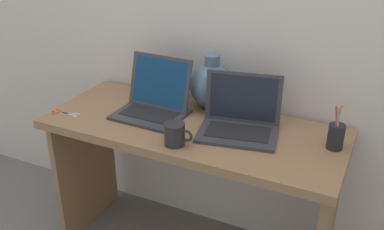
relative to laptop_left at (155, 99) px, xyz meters
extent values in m
cube|color=beige|center=(0.22, 0.27, 0.38)|extent=(4.40, 0.04, 2.40)
cube|color=olive|center=(0.22, -0.05, -0.09)|extent=(1.36, 0.55, 0.04)
cube|color=olive|center=(-0.42, -0.05, -0.46)|extent=(0.03, 0.47, 0.71)
cube|color=#333338|center=(0.00, -0.04, -0.06)|extent=(0.32, 0.26, 0.01)
cube|color=black|center=(0.00, -0.04, -0.05)|extent=(0.26, 0.16, 0.00)
cube|color=#333338|center=(0.00, 0.05, 0.07)|extent=(0.32, 0.09, 0.24)
cube|color=navy|center=(0.00, 0.05, 0.07)|extent=(0.28, 0.08, 0.22)
cube|color=#333338|center=(0.44, -0.04, -0.06)|extent=(0.38, 0.30, 0.01)
cube|color=black|center=(0.44, -0.04, -0.05)|extent=(0.29, 0.19, 0.00)
cube|color=#333338|center=(0.41, 0.06, 0.06)|extent=(0.34, 0.09, 0.23)
cube|color=black|center=(0.41, 0.06, 0.06)|extent=(0.30, 0.08, 0.20)
ellipsoid|color=slate|center=(0.22, 0.17, 0.04)|extent=(0.21, 0.21, 0.22)
cylinder|color=slate|center=(0.22, 0.17, 0.17)|extent=(0.07, 0.07, 0.05)
cylinder|color=black|center=(0.23, -0.24, -0.02)|extent=(0.09, 0.09, 0.10)
torus|color=black|center=(0.28, -0.24, -0.02)|extent=(0.05, 0.01, 0.05)
cylinder|color=black|center=(0.83, 0.02, -0.02)|extent=(0.07, 0.07, 0.11)
cylinder|color=orange|center=(0.82, 0.03, 0.04)|extent=(0.03, 0.03, 0.15)
cylinder|color=#D83359|center=(0.83, 0.00, 0.04)|extent=(0.03, 0.01, 0.16)
cylinder|color=#4CA566|center=(0.83, 0.00, 0.04)|extent=(0.03, 0.01, 0.15)
cube|color=#B7B7BC|center=(-0.35, -0.20, -0.07)|extent=(0.10, 0.04, 0.00)
cube|color=#B7B7BC|center=(-0.35, -0.20, -0.07)|extent=(0.10, 0.02, 0.00)
torus|color=orange|center=(-0.43, -0.22, -0.06)|extent=(0.03, 0.04, 0.01)
torus|color=orange|center=(-0.43, -0.20, -0.06)|extent=(0.03, 0.04, 0.01)
camera|label=1|loc=(0.98, -1.64, 0.83)|focal=41.20mm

